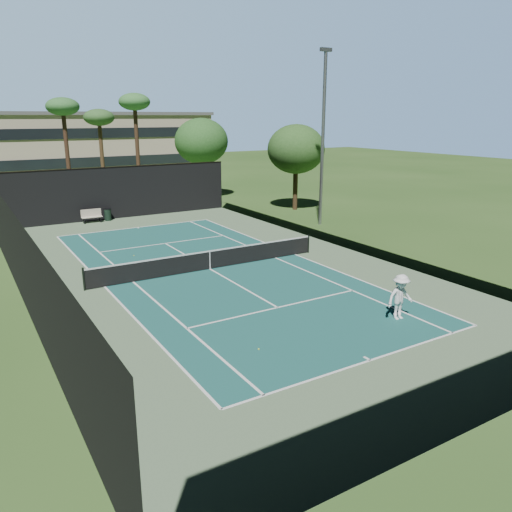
{
  "coord_description": "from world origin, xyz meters",
  "views": [
    {
      "loc": [
        -10.87,
        -22.6,
        7.72
      ],
      "look_at": [
        1.0,
        -3.0,
        1.3
      ],
      "focal_mm": 35.0,
      "sensor_mm": 36.0,
      "label": 1
    }
  ],
  "objects": [
    {
      "name": "ground",
      "position": [
        0.0,
        0.0,
        0.0
      ],
      "size": [
        160.0,
        160.0,
        0.0
      ],
      "primitive_type": "plane",
      "color": "#2F521E",
      "rests_on": "ground"
    },
    {
      "name": "apron_slab",
      "position": [
        0.0,
        0.0,
        0.01
      ],
      "size": [
        18.0,
        32.0,
        0.01
      ],
      "primitive_type": "cube",
      "color": "#587652",
      "rests_on": "ground"
    },
    {
      "name": "court_surface",
      "position": [
        0.0,
        0.0,
        0.01
      ],
      "size": [
        10.97,
        23.77,
        0.01
      ],
      "primitive_type": "cube",
      "color": "#1A5550",
      "rests_on": "ground"
    },
    {
      "name": "court_lines",
      "position": [
        0.0,
        0.0,
        0.02
      ],
      "size": [
        11.07,
        23.87,
        0.01
      ],
      "color": "white",
      "rests_on": "ground"
    },
    {
      "name": "tennis_net",
      "position": [
        0.0,
        0.0,
        0.56
      ],
      "size": [
        12.9,
        0.1,
        1.1
      ],
      "color": "black",
      "rests_on": "ground"
    },
    {
      "name": "fence",
      "position": [
        0.0,
        0.06,
        2.01
      ],
      "size": [
        18.04,
        32.05,
        4.03
      ],
      "color": "black",
      "rests_on": "ground"
    },
    {
      "name": "player",
      "position": [
        3.46,
        -9.84,
        0.92
      ],
      "size": [
        1.23,
        0.77,
        1.83
      ],
      "primitive_type": "imported",
      "rotation": [
        0.0,
        0.0,
        -0.08
      ],
      "color": "white",
      "rests_on": "ground"
    },
    {
      "name": "tennis_ball_a",
      "position": [
        -2.72,
        -9.31,
        0.03
      ],
      "size": [
        0.06,
        0.06,
        0.06
      ],
      "primitive_type": "sphere",
      "color": "#D2EF36",
      "rests_on": "ground"
    },
    {
      "name": "tennis_ball_b",
      "position": [
        -3.49,
        1.76,
        0.03
      ],
      "size": [
        0.06,
        0.06,
        0.06
      ],
      "primitive_type": "sphere",
      "color": "#B2CD2E",
      "rests_on": "ground"
    },
    {
      "name": "tennis_ball_c",
      "position": [
        1.77,
        2.22,
        0.04
      ],
      "size": [
        0.08,
        0.08,
        0.08
      ],
      "primitive_type": "sphere",
      "color": "#D2EE36",
      "rests_on": "ground"
    },
    {
      "name": "tennis_ball_d",
      "position": [
        -2.62,
        4.56,
        0.03
      ],
      "size": [
        0.07,
        0.07,
        0.07
      ],
      "primitive_type": "sphere",
      "color": "#C2D731",
      "rests_on": "ground"
    },
    {
      "name": "park_bench",
      "position": [
        -2.35,
        15.36,
        0.55
      ],
      "size": [
        1.5,
        0.45,
        1.02
      ],
      "color": "beige",
      "rests_on": "ground"
    },
    {
      "name": "trash_bin",
      "position": [
        -1.1,
        15.52,
        0.48
      ],
      "size": [
        0.56,
        0.56,
        0.95
      ],
      "color": "black",
      "rests_on": "ground"
    },
    {
      "name": "palm_a",
      "position": [
        -2.0,
        24.0,
        8.19
      ],
      "size": [
        2.8,
        2.8,
        9.32
      ],
      "color": "#422A1C",
      "rests_on": "ground"
    },
    {
      "name": "palm_b",
      "position": [
        1.5,
        26.0,
        7.36
      ],
      "size": [
        2.8,
        2.8,
        8.42
      ],
      "color": "#4D3621",
      "rests_on": "ground"
    },
    {
      "name": "palm_c",
      "position": [
        4.0,
        23.0,
        8.6
      ],
      "size": [
        2.8,
        2.8,
        9.77
      ],
      "color": "#432C1C",
      "rests_on": "ground"
    },
    {
      "name": "decid_tree_a",
      "position": [
        10.0,
        22.0,
        5.42
      ],
      "size": [
        5.12,
        5.12,
        7.62
      ],
      "color": "#402B1B",
      "rests_on": "ground"
    },
    {
      "name": "decid_tree_b",
      "position": [
        14.0,
        12.0,
        5.08
      ],
      "size": [
        4.8,
        4.8,
        7.14
      ],
      "color": "#412E1C",
      "rests_on": "ground"
    },
    {
      "name": "campus_building",
      "position": [
        0.0,
        45.98,
        4.21
      ],
      "size": [
        40.5,
        12.5,
        8.3
      ],
      "color": "#BEAB93",
      "rests_on": "ground"
    },
    {
      "name": "light_pole",
      "position": [
        12.0,
        6.0,
        6.46
      ],
      "size": [
        0.9,
        0.25,
        12.22
      ],
      "color": "gray",
      "rests_on": "ground"
    }
  ]
}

